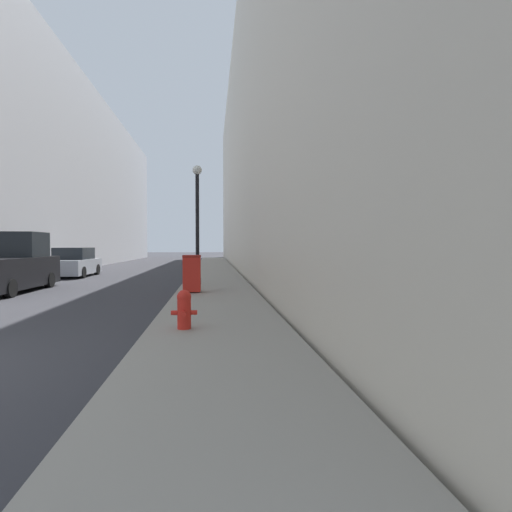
# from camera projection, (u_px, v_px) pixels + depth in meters

# --- Properties ---
(sidewalk_right) EXTENTS (2.84, 60.00, 0.16)m
(sidewalk_right) POSITION_uv_depth(u_px,v_px,m) (215.00, 275.00, 23.34)
(sidewalk_right) COLOR gray
(sidewalk_right) RESTS_ON ground
(building_right_stone) EXTENTS (12.00, 60.00, 18.31)m
(building_right_stone) POSITION_uv_depth(u_px,v_px,m) (309.00, 153.00, 31.86)
(building_right_stone) COLOR beige
(building_right_stone) RESTS_ON ground
(fire_hydrant) EXTENTS (0.51, 0.39, 0.76)m
(fire_hydrant) POSITION_uv_depth(u_px,v_px,m) (184.00, 308.00, 7.77)
(fire_hydrant) COLOR red
(fire_hydrant) RESTS_ON sidewalk_right
(trash_bin) EXTENTS (0.62, 0.64, 1.29)m
(trash_bin) POSITION_uv_depth(u_px,v_px,m) (192.00, 273.00, 13.86)
(trash_bin) COLOR red
(trash_bin) RESTS_ON sidewalk_right
(lamppost) EXTENTS (0.39, 0.39, 4.95)m
(lamppost) POSITION_uv_depth(u_px,v_px,m) (197.00, 217.00, 16.60)
(lamppost) COLOR black
(lamppost) RESTS_ON sidewalk_right
(pickup_truck) EXTENTS (2.02, 5.35, 2.32)m
(pickup_truck) POSITION_uv_depth(u_px,v_px,m) (9.00, 267.00, 15.32)
(pickup_truck) COLOR black
(pickup_truck) RESTS_ON ground
(parked_sedan_near) EXTENTS (1.95, 4.49, 1.66)m
(parked_sedan_near) POSITION_uv_depth(u_px,v_px,m) (74.00, 263.00, 22.89)
(parked_sedan_near) COLOR #A3A8B2
(parked_sedan_near) RESTS_ON ground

